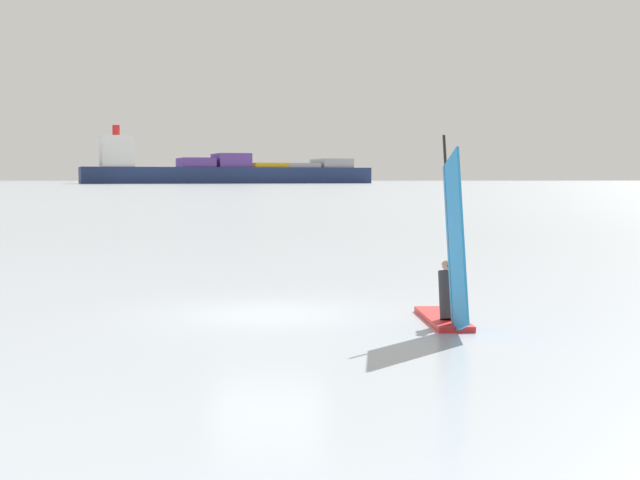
# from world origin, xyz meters

# --- Properties ---
(ground_plane) EXTENTS (4000.00, 4000.00, 0.00)m
(ground_plane) POSITION_xyz_m (0.00, 0.00, 0.00)
(ground_plane) COLOR #9EA8B2
(windsurfer) EXTENTS (0.95, 3.61, 4.04)m
(windsurfer) POSITION_xyz_m (3.86, -1.40, 0.90)
(windsurfer) COLOR red
(windsurfer) RESTS_ON ground_plane
(cargo_ship) EXTENTS (163.41, 82.45, 31.63)m
(cargo_ship) POSITION_xyz_m (-60.66, 452.77, 7.44)
(cargo_ship) COLOR navy
(cargo_ship) RESTS_ON ground_plane
(distant_headland) EXTENTS (1066.96, 372.05, 32.06)m
(distant_headland) POSITION_xyz_m (56.30, 1298.14, 16.03)
(distant_headland) COLOR #756B56
(distant_headland) RESTS_ON ground_plane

